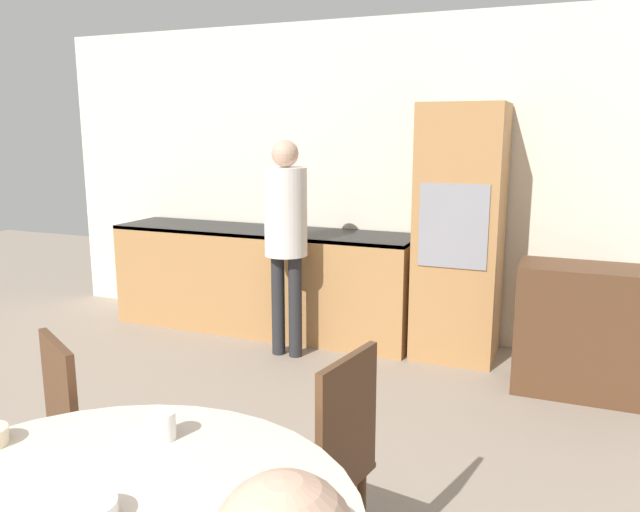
{
  "coord_description": "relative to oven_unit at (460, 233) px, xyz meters",
  "views": [
    {
      "loc": [
        1.13,
        0.08,
        1.71
      ],
      "look_at": [
        0.03,
        2.78,
        1.12
      ],
      "focal_mm": 35.0,
      "sensor_mm": 36.0,
      "label": 1
    }
  ],
  "objects": [
    {
      "name": "kitchen_counter",
      "position": [
        -1.67,
        -0.01,
        -0.5
      ],
      "size": [
        2.65,
        0.6,
        0.89
      ],
      "color": "#AD7A47",
      "rests_on": "ground_plane"
    },
    {
      "name": "oven_unit",
      "position": [
        0.0,
        0.0,
        0.0
      ],
      "size": [
        0.61,
        0.59,
        1.91
      ],
      "color": "#AD7A47",
      "rests_on": "ground_plane"
    },
    {
      "name": "chair_far_right",
      "position": [
        0.0,
        -2.73,
        -0.43
      ],
      "size": [
        0.46,
        0.46,
        0.94
      ],
      "rotation": [
        0.0,
        0.0,
        4.53
      ],
      "color": "#51331E",
      "rests_on": "ground_plane"
    },
    {
      "name": "sideboard",
      "position": [
        0.94,
        -0.41,
        -0.53
      ],
      "size": [
        0.93,
        0.45,
        0.86
      ],
      "color": "#51331E",
      "rests_on": "ground_plane"
    },
    {
      "name": "chair_far_left",
      "position": [
        -1.02,
        -3.08,
        -0.43
      ],
      "size": [
        0.55,
        0.55,
        0.94
      ],
      "rotation": [
        0.0,
        0.0,
        5.75
      ],
      "color": "#51331E",
      "rests_on": "ground_plane"
    },
    {
      "name": "cup",
      "position": [
        -0.35,
        -3.21,
        -0.14
      ],
      "size": [
        0.08,
        0.08,
        0.09
      ],
      "color": "white",
      "rests_on": "dining_table"
    },
    {
      "name": "wall_back",
      "position": [
        -0.36,
        0.34,
        0.35
      ],
      "size": [
        6.97,
        0.05,
        2.6
      ],
      "color": "silver",
      "rests_on": "ground_plane"
    },
    {
      "name": "bowl_far",
      "position": [
        -0.27,
        -3.62,
        -0.15
      ],
      "size": [
        0.14,
        0.14,
        0.05
      ],
      "color": "white",
      "rests_on": "dining_table"
    },
    {
      "name": "person_standing",
      "position": [
        -1.2,
        -0.51,
        0.07
      ],
      "size": [
        0.32,
        0.32,
        1.65
      ],
      "color": "#262628",
      "rests_on": "ground_plane"
    }
  ]
}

